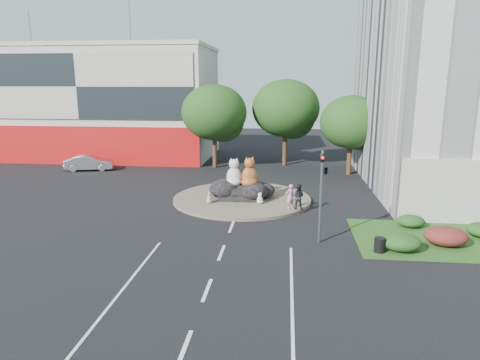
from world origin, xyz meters
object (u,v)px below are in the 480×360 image
at_px(kitten_white, 260,198).
at_px(litter_bin, 380,245).
at_px(cat_white, 234,172).
at_px(pedestrian_dark, 298,197).
at_px(parked_car, 89,163).
at_px(cat_tabby, 250,172).
at_px(kitten_calico, 209,197).
at_px(pedestrian_pink, 290,196).

relative_size(kitten_white, litter_bin, 1.10).
bearing_deg(cat_white, litter_bin, -50.86).
relative_size(kitten_white, pedestrian_dark, 0.48).
xyz_separation_m(pedestrian_dark, parked_car, (-19.94, 11.72, -0.30)).
xyz_separation_m(kitten_white, litter_bin, (6.48, -7.84, -0.12)).
height_order(kitten_white, litter_bin, kitten_white).
xyz_separation_m(cat_white, cat_tabby, (1.13, -0.11, 0.07)).
bearing_deg(kitten_white, litter_bin, -99.69).
bearing_deg(litter_bin, cat_white, 132.92).
xyz_separation_m(kitten_white, parked_car, (-17.36, 10.65, 0.14)).
height_order(cat_tabby, litter_bin, cat_tabby).
distance_m(parked_car, litter_bin, 30.17).
relative_size(kitten_calico, litter_bin, 1.09).
xyz_separation_m(kitten_calico, litter_bin, (10.01, -7.66, -0.11)).
relative_size(kitten_calico, parked_car, 0.18).
height_order(cat_tabby, kitten_calico, cat_tabby).
relative_size(pedestrian_pink, litter_bin, 2.21).
distance_m(kitten_white, parked_car, 20.37).
bearing_deg(kitten_calico, litter_bin, 3.72).
relative_size(cat_white, parked_car, 0.45).
bearing_deg(pedestrian_pink, kitten_calico, -45.58).
bearing_deg(pedestrian_pink, cat_white, -66.24).
bearing_deg(cat_tabby, pedestrian_pink, -55.55).
bearing_deg(pedestrian_pink, parked_car, -68.82).
bearing_deg(cat_tabby, pedestrian_dark, -53.18).
distance_m(cat_tabby, pedestrian_dark, 4.21).
bearing_deg(litter_bin, cat_tabby, 129.19).
bearing_deg(cat_white, kitten_calico, -141.48).
distance_m(pedestrian_pink, litter_bin, 8.22).
height_order(kitten_white, pedestrian_pink, pedestrian_pink).
relative_size(cat_tabby, kitten_white, 2.70).
distance_m(cat_tabby, pedestrian_pink, 3.74).
bearing_deg(parked_car, litter_bin, -141.45).
height_order(kitten_calico, pedestrian_pink, pedestrian_pink).
distance_m(cat_tabby, parked_car, 19.13).
distance_m(cat_tabby, litter_bin, 11.70).
bearing_deg(kitten_calico, cat_white, 83.44).
height_order(kitten_white, pedestrian_dark, pedestrian_dark).
bearing_deg(cat_tabby, kitten_calico, -174.36).
distance_m(kitten_white, pedestrian_dark, 2.83).
bearing_deg(cat_tabby, kitten_white, -74.19).
relative_size(kitten_calico, pedestrian_dark, 0.47).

